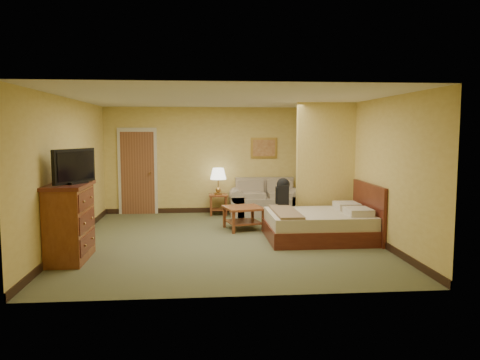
{
  "coord_description": "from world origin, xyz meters",
  "views": [
    {
      "loc": [
        -0.44,
        -8.53,
        2.02
      ],
      "look_at": [
        0.35,
        0.6,
        1.06
      ],
      "focal_mm": 35.0,
      "sensor_mm": 36.0,
      "label": 1
    }
  ],
  "objects": [
    {
      "name": "partition",
      "position": [
        2.15,
        0.93,
        1.3
      ],
      "size": [
        1.2,
        0.15,
        2.6
      ],
      "primitive_type": "cube",
      "color": "#DABD5D",
      "rests_on": "floor"
    },
    {
      "name": "dresser",
      "position": [
        -2.47,
        -1.16,
        0.61
      ],
      "size": [
        0.6,
        1.13,
        1.21
      ],
      "color": "brown",
      "rests_on": "floor"
    },
    {
      "name": "bed",
      "position": [
        1.82,
        -0.1,
        0.29
      ],
      "size": [
        1.94,
        1.62,
        1.05
      ],
      "color": "#4D1A12",
      "rests_on": "floor"
    },
    {
      "name": "floor",
      "position": [
        0.0,
        0.0,
        0.0
      ],
      "size": [
        6.0,
        6.0,
        0.0
      ],
      "primitive_type": "plane",
      "color": "brown",
      "rests_on": "ground"
    },
    {
      "name": "coffee_table",
      "position": [
        0.44,
        0.9,
        0.34
      ],
      "size": [
        0.89,
        0.89,
        0.47
      ],
      "rotation": [
        0.0,
        0.0,
        0.24
      ],
      "color": "brown",
      "rests_on": "floor"
    },
    {
      "name": "door",
      "position": [
        -1.95,
        2.96,
        1.03
      ],
      "size": [
        0.94,
        0.16,
        2.1
      ],
      "color": "beige",
      "rests_on": "floor"
    },
    {
      "name": "side_table",
      "position": [
        -0.0,
        2.65,
        0.33
      ],
      "size": [
        0.45,
        0.45,
        0.49
      ],
      "color": "brown",
      "rests_on": "floor"
    },
    {
      "name": "wall_picture",
      "position": [
        1.15,
        2.97,
        1.6
      ],
      "size": [
        0.66,
        0.04,
        0.51
      ],
      "color": "#B78E3F",
      "rests_on": "back_wall"
    },
    {
      "name": "ceiling",
      "position": [
        0.0,
        0.0,
        2.6
      ],
      "size": [
        6.0,
        6.0,
        0.0
      ],
      "primitive_type": "plane",
      "rotation": [
        3.14,
        0.0,
        0.0
      ],
      "color": "white",
      "rests_on": "back_wall"
    },
    {
      "name": "backpack",
      "position": [
        1.23,
        0.71,
        0.81
      ],
      "size": [
        0.26,
        0.35,
        0.57
      ],
      "rotation": [
        0.0,
        0.0,
        -0.13
      ],
      "color": "black",
      "rests_on": "bed"
    },
    {
      "name": "tv",
      "position": [
        -2.38,
        -1.16,
        1.46
      ],
      "size": [
        0.46,
        0.81,
        0.54
      ],
      "rotation": [
        0.0,
        0.0,
        -0.47
      ],
      "color": "black",
      "rests_on": "dresser"
    },
    {
      "name": "back_wall",
      "position": [
        0.0,
        3.0,
        1.3
      ],
      "size": [
        5.5,
        0.02,
        2.6
      ],
      "primitive_type": "cube",
      "color": "#DABD5D",
      "rests_on": "floor"
    },
    {
      "name": "table_lamp",
      "position": [
        -0.0,
        2.65,
        0.98
      ],
      "size": [
        0.39,
        0.39,
        0.64
      ],
      "color": "#A57A3C",
      "rests_on": "side_table"
    },
    {
      "name": "loveseat",
      "position": [
        1.15,
        2.57,
        0.29
      ],
      "size": [
        1.74,
        0.81,
        0.88
      ],
      "color": "tan",
      "rests_on": "floor"
    },
    {
      "name": "right_wall",
      "position": [
        2.75,
        0.0,
        1.3
      ],
      "size": [
        0.02,
        6.0,
        2.6
      ],
      "primitive_type": "cube",
      "color": "#DABD5D",
      "rests_on": "floor"
    },
    {
      "name": "left_wall",
      "position": [
        -2.75,
        0.0,
        1.3
      ],
      "size": [
        0.02,
        6.0,
        2.6
      ],
      "primitive_type": "cube",
      "color": "#DABD5D",
      "rests_on": "floor"
    },
    {
      "name": "baseboard",
      "position": [
        0.0,
        2.99,
        0.06
      ],
      "size": [
        5.5,
        0.02,
        0.12
      ],
      "primitive_type": "cube",
      "color": "black",
      "rests_on": "floor"
    }
  ]
}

